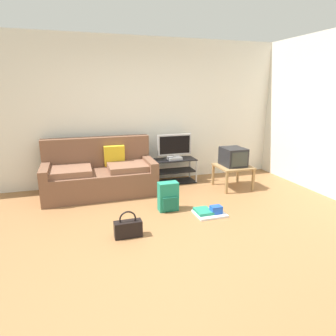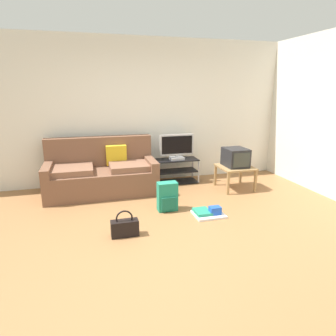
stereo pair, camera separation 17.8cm
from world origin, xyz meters
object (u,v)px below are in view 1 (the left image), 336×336
Objects in this scene: flat_tv at (175,147)px; floor_tray at (209,212)px; side_table at (233,169)px; tv_stand at (174,171)px; couch at (100,174)px; handbag at (128,228)px; crt_tv at (233,157)px; backpack at (168,197)px.

flat_tv reaches higher than floor_tray.
side_table is (0.93, -0.61, -0.34)m from flat_tv.
tv_stand is 1.93× the size of floor_tray.
handbag is (0.17, -1.74, -0.23)m from couch.
floor_tray is at bearing -90.21° from flat_tv.
floor_tray is at bearing -45.39° from couch.
flat_tv reaches higher than crt_tv.
crt_tv is 1.02× the size of backpack.
couch is 2.85× the size of flat_tv.
handbag is at bearing -166.62° from floor_tray.
tv_stand reaches higher than floor_tray.
floor_tray is at bearing -90.21° from tv_stand.
backpack is 1.28× the size of handbag.
tv_stand is 1.41× the size of side_table.
couch is 4.35× the size of floor_tray.
handbag is at bearing -123.09° from tv_stand.
floor_tray is at bearing 13.38° from handbag.
couch is at bearing 169.64° from crt_tv.
handbag reaches higher than floor_tray.
handbag is 0.79× the size of floor_tray.
crt_tv is 1.65m from backpack.
side_table is 1.32× the size of crt_tv.
crt_tv is at bearing -10.36° from couch.
crt_tv reaches higher than handbag.
side_table reaches higher than handbag.
couch reaches higher than crt_tv.
tv_stand is (1.43, 0.18, -0.11)m from couch.
flat_tv is 1.16m from side_table.
handbag is at bearing -149.07° from crt_tv.
couch is 5.48× the size of handbag.
crt_tv is (0.93, -0.59, -0.12)m from flat_tv.
backpack is at bearing -112.38° from tv_stand.
tv_stand is at bearing 7.39° from couch.
floor_tray is (-0.01, -1.62, -0.19)m from tv_stand.
couch is 2.04m from floor_tray.
backpack is (-1.46, -0.65, -0.15)m from side_table.
flat_tv reaches higher than couch.
crt_tv is at bearing -32.58° from flat_tv.
backpack is 0.97m from handbag.
tv_stand reaches higher than side_table.
flat_tv reaches higher than backpack.
tv_stand is 0.47m from flat_tv.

